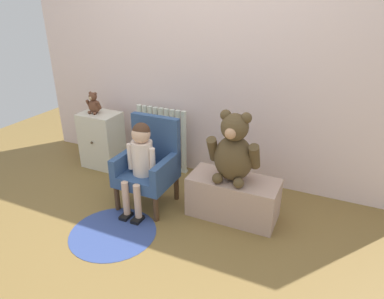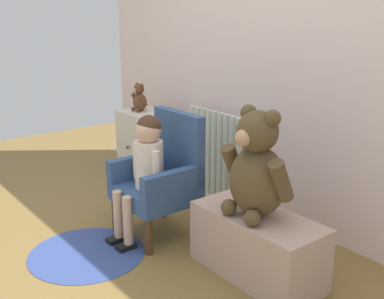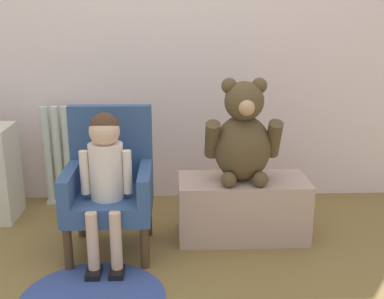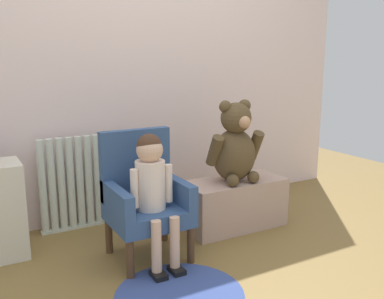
{
  "view_description": "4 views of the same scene",
  "coord_description": "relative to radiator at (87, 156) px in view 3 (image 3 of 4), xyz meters",
  "views": [
    {
      "loc": [
        1.16,
        -1.67,
        1.65
      ],
      "look_at": [
        0.16,
        0.5,
        0.56
      ],
      "focal_mm": 32.0,
      "sensor_mm": 36.0,
      "label": 1
    },
    {
      "loc": [
        2.03,
        -1.06,
        1.35
      ],
      "look_at": [
        0.08,
        0.48,
        0.61
      ],
      "focal_mm": 45.0,
      "sensor_mm": 36.0,
      "label": 2
    },
    {
      "loc": [
        0.11,
        -1.87,
        1.24
      ],
      "look_at": [
        0.2,
        0.5,
        0.53
      ],
      "focal_mm": 45.0,
      "sensor_mm": 36.0,
      "label": 3
    },
    {
      "loc": [
        -1.16,
        -1.74,
        1.17
      ],
      "look_at": [
        0.08,
        0.47,
        0.62
      ],
      "focal_mm": 40.0,
      "sensor_mm": 36.0,
      "label": 4
    }
  ],
  "objects": [
    {
      "name": "large_teddy_bear",
      "position": [
        0.92,
        -0.52,
        0.26
      ],
      "size": [
        0.4,
        0.28,
        0.55
      ],
      "color": "brown",
      "rests_on": "low_bench"
    },
    {
      "name": "child_armchair",
      "position": [
        0.22,
        -0.6,
        0.04
      ],
      "size": [
        0.44,
        0.42,
        0.75
      ],
      "color": "#314E7B",
      "rests_on": "ground_plane"
    },
    {
      "name": "child_figure",
      "position": [
        0.22,
        -0.72,
        0.17
      ],
      "size": [
        0.25,
        0.35,
        0.75
      ],
      "color": "beige",
      "rests_on": "ground_plane"
    },
    {
      "name": "back_wall",
      "position": [
        0.45,
        0.12,
        0.88
      ],
      "size": [
        3.8,
        0.05,
        2.4
      ],
      "primitive_type": "cube",
      "color": "silver",
      "rests_on": "ground_plane"
    },
    {
      "name": "low_bench",
      "position": [
        0.93,
        -0.51,
        -0.15
      ],
      "size": [
        0.71,
        0.32,
        0.34
      ],
      "primitive_type": "cube",
      "color": "tan",
      "rests_on": "ground_plane"
    },
    {
      "name": "radiator",
      "position": [
        0.0,
        0.0,
        0.0
      ],
      "size": [
        0.56,
        0.05,
        0.65
      ],
      "color": "silver",
      "rests_on": "ground_plane"
    },
    {
      "name": "ground_plane",
      "position": [
        0.45,
        -1.09,
        -0.32
      ],
      "size": [
        6.0,
        6.0,
        0.0
      ],
      "primitive_type": "plane",
      "color": "brown"
    }
  ]
}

